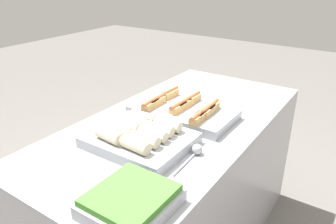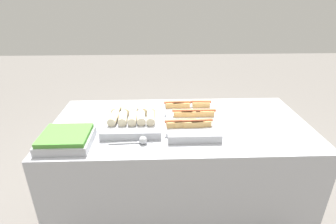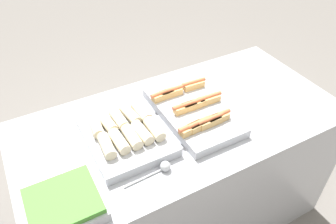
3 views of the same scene
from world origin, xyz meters
name	(u,v)px [view 2 (image 2 of 3)]	position (x,y,z in m)	size (l,w,h in m)	color
ground_plane	(178,218)	(0.00, 0.00, 0.00)	(12.00, 12.00, 0.00)	slate
counter	(179,175)	(0.00, 0.00, 0.43)	(1.70, 0.83, 0.86)	#A8AAB2
tray_hotdogs	(190,118)	(0.06, 0.00, 0.90)	(0.34, 0.55, 0.10)	#A8AAB2
tray_wraps	(133,118)	(-0.31, 0.00, 0.90)	(0.36, 0.45, 0.10)	#A8AAB2
tray_side_front	(66,139)	(-0.67, -0.25, 0.90)	(0.29, 0.26, 0.07)	#A8AAB2
serving_spoon_near	(140,141)	(-0.25, -0.26, 0.88)	(0.22, 0.05, 0.05)	#B2B5BA
serving_spoon_far	(144,105)	(-0.25, 0.26, 0.88)	(0.22, 0.05, 0.05)	#B2B5BA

